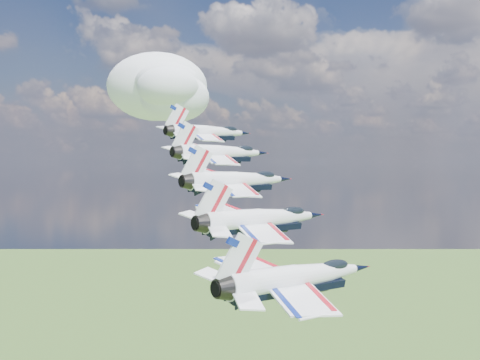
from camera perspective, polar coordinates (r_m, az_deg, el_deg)
The scene contains 6 objects.
cloud_left at distance 156.94m, azimuth -7.74°, elevation 8.31°, with size 39.40×30.96×15.48m, color white.
jet_0 at distance 86.97m, azimuth -2.86°, elevation 4.58°, with size 10.08×14.93×4.46m, color white, non-canonical shape.
jet_1 at distance 75.82m, azimuth -1.64°, elevation 2.62°, with size 10.08×14.93×4.46m, color white, non-canonical shape.
jet_2 at distance 64.85m, azimuth 0.00°, elevation 0.00°, with size 10.08×14.93×4.46m, color white, non-canonical shape.
jet_3 at distance 54.14m, azimuth 2.30°, elevation -3.67°, with size 10.08×14.93×4.46m, color silver, non-canonical shape.
jet_4 at distance 43.88m, azimuth 5.73°, elevation -9.10°, with size 10.08×14.93×4.46m, color white, non-canonical shape.
Camera 1 is at (17.33, -48.38, 145.29)m, focal length 45.00 mm.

